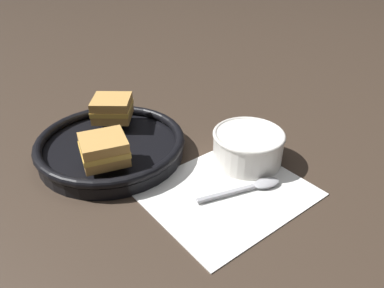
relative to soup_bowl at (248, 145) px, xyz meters
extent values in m
plane|color=#382B21|center=(-0.12, 0.02, -0.04)|extent=(4.00, 4.00, 0.00)
cube|color=white|center=(-0.10, -0.04, -0.03)|extent=(0.29, 0.26, 0.00)
cylinder|color=silver|center=(0.00, 0.00, -0.01)|extent=(0.13, 0.13, 0.06)
cylinder|color=#DB5B1E|center=(0.00, 0.00, 0.01)|extent=(0.12, 0.12, 0.01)
torus|color=silver|center=(0.00, 0.00, 0.02)|extent=(0.14, 0.14, 0.01)
cube|color=#9E9EA3|center=(-0.11, -0.04, -0.03)|extent=(0.10, 0.05, 0.01)
ellipsoid|color=#9E9EA3|center=(-0.04, -0.07, -0.03)|extent=(0.06, 0.05, 0.01)
cylinder|color=black|center=(-0.18, 0.20, -0.02)|extent=(0.28, 0.28, 0.02)
torus|color=black|center=(-0.18, 0.20, 0.00)|extent=(0.29, 0.29, 0.02)
cube|color=#C18E47|center=(-0.13, 0.27, 0.01)|extent=(0.11, 0.11, 0.02)
cube|color=gold|center=(-0.13, 0.27, 0.03)|extent=(0.11, 0.11, 0.01)
cube|color=#C18E47|center=(-0.13, 0.27, 0.04)|extent=(0.11, 0.11, 0.02)
cube|color=#C18E47|center=(-0.23, 0.14, 0.01)|extent=(0.10, 0.10, 0.02)
cube|color=gold|center=(-0.23, 0.14, 0.03)|extent=(0.10, 0.10, 0.01)
cube|color=#C18E47|center=(-0.23, 0.14, 0.04)|extent=(0.10, 0.10, 0.02)
camera|label=1|loc=(-0.50, -0.36, 0.38)|focal=35.00mm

